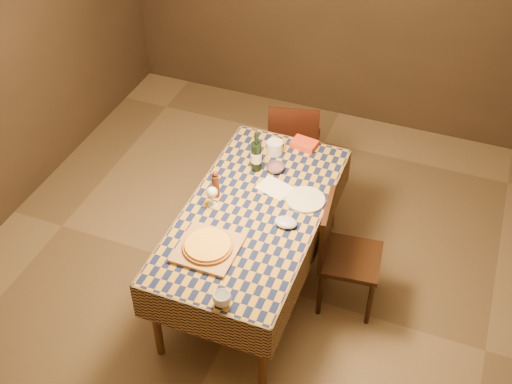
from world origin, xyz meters
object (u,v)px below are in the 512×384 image
pizza (208,246)px  chair_far (294,141)px  dining_table (253,218)px  cutting_board (208,249)px  bowl (275,168)px  white_plate (306,200)px  wine_bottle (256,156)px  chair_right (340,249)px

pizza → chair_far: (0.05, 1.65, -0.29)m
dining_table → cutting_board: bearing=-106.9°
chair_far → bowl: bearing=-83.6°
dining_table → white_plate: (0.31, 0.23, 0.08)m
chair_far → dining_table: bearing=-85.8°
wine_bottle → chair_right: wine_bottle is taller
white_plate → chair_right: bearing=-24.1°
bowl → chair_far: (-0.08, 0.72, -0.27)m
pizza → wine_bottle: 0.90m
cutting_board → white_plate: bearing=57.0°
wine_bottle → chair_right: 0.93m
cutting_board → pizza: size_ratio=0.90×
dining_table → chair_right: 0.66m
chair_far → chair_right: bearing=-56.9°
wine_bottle → white_plate: bearing=-24.3°
white_plate → bowl: bearing=142.8°
dining_table → white_plate: bearing=36.5°
chair_right → wine_bottle: bearing=155.8°
dining_table → bowl: 0.48m
cutting_board → dining_table: bearing=73.1°
dining_table → chair_right: chair_right is taller
dining_table → chair_far: (-0.09, 1.19, -0.17)m
dining_table → wine_bottle: 0.50m
wine_bottle → white_plate: (0.46, -0.21, -0.12)m
bowl → chair_far: chair_far is taller
wine_bottle → chair_far: 0.84m
bowl → chair_right: size_ratio=0.15×
bowl → wine_bottle: 0.18m
cutting_board → pizza: (0.00, -0.00, 0.03)m
bowl → chair_far: size_ratio=0.15×
cutting_board → chair_right: chair_right is taller
bowl → chair_right: (0.63, -0.38, -0.27)m
bowl → white_plate: 0.40m
dining_table → white_plate: white_plate is taller
cutting_board → white_plate: cutting_board is taller
cutting_board → chair_far: 1.67m
cutting_board → chair_far: bearing=88.1°
chair_far → chair_right: (0.71, -1.10, 0.00)m
cutting_board → wine_bottle: size_ratio=1.17×
dining_table → bowl: bowl is taller
cutting_board → chair_far: size_ratio=0.42×
pizza → wine_bottle: size_ratio=1.30×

